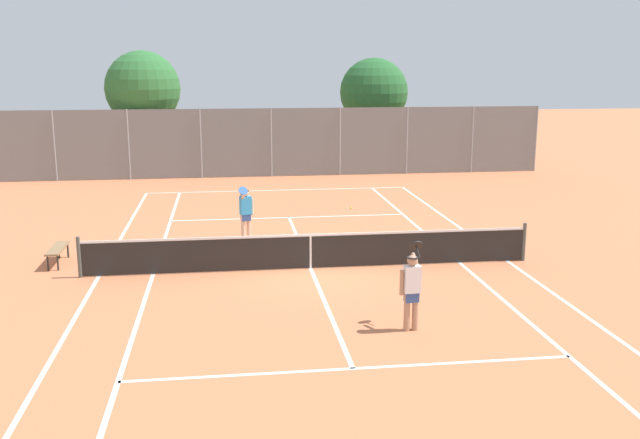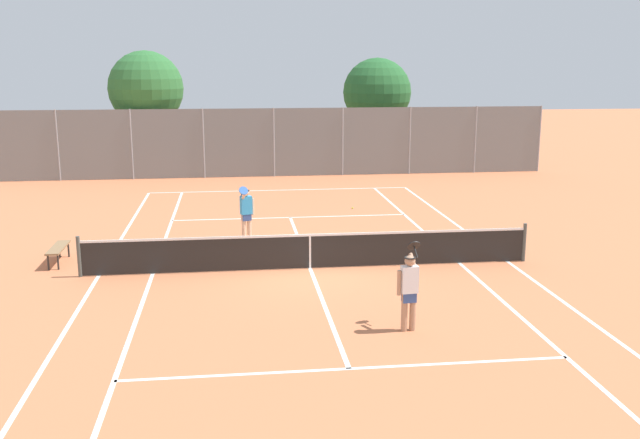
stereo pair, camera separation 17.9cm
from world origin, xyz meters
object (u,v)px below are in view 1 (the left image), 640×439
at_px(loose_tennis_ball_0, 216,260).
at_px(player_near_side, 412,287).
at_px(tennis_net, 311,250).
at_px(tree_behind_left, 144,90).
at_px(player_far_left, 246,211).
at_px(loose_tennis_ball_2, 405,285).
at_px(tree_behind_right, 374,94).
at_px(courtside_bench, 58,249).
at_px(loose_tennis_ball_1, 351,208).

bearing_deg(loose_tennis_ball_0, player_near_side, -54.68).
distance_m(tennis_net, tree_behind_left, 18.94).
relative_size(player_far_left, loose_tennis_ball_0, 26.88).
xyz_separation_m(tennis_net, loose_tennis_ball_2, (2.13, -1.84, -0.48)).
distance_m(loose_tennis_ball_0, loose_tennis_ball_2, 5.45).
height_order(tree_behind_left, tree_behind_right, tree_behind_left).
bearing_deg(courtside_bench, tennis_net, -11.37).
height_order(player_far_left, loose_tennis_ball_1, player_far_left).
bearing_deg(loose_tennis_ball_2, courtside_bench, 160.20).
bearing_deg(courtside_bench, loose_tennis_ball_2, -19.80).
height_order(player_far_left, tree_behind_left, tree_behind_left).
bearing_deg(tree_behind_right, loose_tennis_ball_0, -114.12).
height_order(loose_tennis_ball_0, tree_behind_left, tree_behind_left).
height_order(player_near_side, tree_behind_left, tree_behind_left).
relative_size(loose_tennis_ball_1, tree_behind_right, 0.01).
bearing_deg(player_near_side, courtside_bench, 143.93).
distance_m(loose_tennis_ball_2, tree_behind_right, 21.91).
bearing_deg(player_near_side, tree_behind_right, 80.08).
height_order(loose_tennis_ball_1, loose_tennis_ball_2, same).
height_order(loose_tennis_ball_1, courtside_bench, courtside_bench).
relative_size(player_near_side, player_far_left, 1.00).
xyz_separation_m(player_far_left, loose_tennis_ball_1, (4.05, 4.30, -0.89)).
bearing_deg(player_far_left, courtside_bench, -159.26).
height_order(tennis_net, loose_tennis_ball_2, tennis_net).
relative_size(player_near_side, courtside_bench, 1.18).
bearing_deg(loose_tennis_ball_2, tree_behind_left, 112.59).
xyz_separation_m(loose_tennis_ball_0, tree_behind_right, (8.25, 18.43, 3.69)).
distance_m(player_near_side, player_far_left, 8.59).
bearing_deg(tennis_net, loose_tennis_ball_1, 72.22).
bearing_deg(loose_tennis_ball_1, player_far_left, -133.27).
distance_m(loose_tennis_ball_2, courtside_bench, 9.48).
bearing_deg(loose_tennis_ball_1, tree_behind_left, 130.10).
relative_size(player_far_left, tree_behind_left, 0.30).
height_order(player_far_left, tree_behind_right, tree_behind_right).
bearing_deg(player_far_left, loose_tennis_ball_0, -111.63).
bearing_deg(loose_tennis_ball_1, tree_behind_right, 74.45).
bearing_deg(tree_behind_left, loose_tennis_ball_2, -67.41).
distance_m(loose_tennis_ball_1, courtside_bench, 11.16).
height_order(player_near_side, player_far_left, same).
height_order(tennis_net, player_near_side, player_near_side).
distance_m(tennis_net, loose_tennis_ball_1, 8.02).
height_order(tennis_net, loose_tennis_ball_0, tennis_net).
bearing_deg(loose_tennis_ball_0, tree_behind_left, 101.75).
height_order(loose_tennis_ball_0, courtside_bench, courtside_bench).
relative_size(loose_tennis_ball_0, tree_behind_right, 0.01).
xyz_separation_m(player_near_side, player_far_left, (-3.12, 8.00, 0.00)).
height_order(player_near_side, loose_tennis_ball_0, player_near_side).
distance_m(tennis_net, player_far_left, 3.72).
distance_m(tennis_net, loose_tennis_ball_0, 2.76).
relative_size(player_near_side, loose_tennis_ball_0, 26.88).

